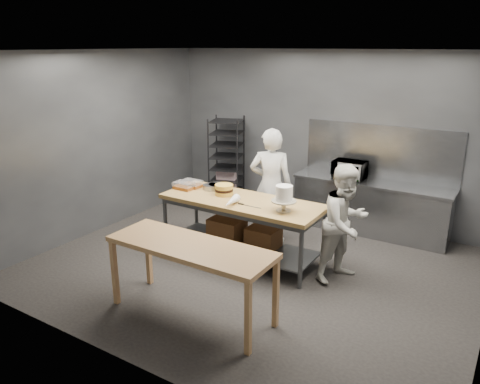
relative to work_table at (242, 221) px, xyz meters
The scene contains 16 objects.
ground 0.69m from the work_table, 32.78° to the right, with size 6.00×6.00×0.00m, color black.
back_wall 2.50m from the work_table, 82.09° to the left, with size 6.00×0.04×3.00m, color #4C4F54.
work_table is the anchor object (origin of this frame).
near_counter 1.70m from the work_table, 78.63° to the right, with size 2.00×0.70×0.90m.
back_counter 2.38m from the work_table, 56.27° to the left, with size 2.60×0.60×0.90m.
splashback_panel 2.74m from the work_table, 59.90° to the left, with size 2.60×0.02×0.90m, color slate.
speed_rack 2.45m from the work_table, 128.85° to the left, with size 0.79×0.82×1.75m.
chef_behind 0.87m from the work_table, 86.70° to the left, with size 0.68×0.44×1.85m, color silver.
chef_right 1.54m from the work_table, ahead, with size 0.78×0.61×1.61m, color silver.
microwave 2.23m from the work_table, 65.13° to the left, with size 0.54×0.37×0.30m, color black.
frosted_cake_stand 0.96m from the work_table, 11.02° to the right, with size 0.34×0.34×0.36m.
layer_cake 0.55m from the work_table, behind, with size 0.27×0.27×0.16m.
cake_pans 0.76m from the work_table, 162.36° to the left, with size 0.33×0.34×0.07m.
piping_bag 0.53m from the work_table, 85.40° to the right, with size 0.12×0.12×0.38m, color white.
offset_spatula 0.46m from the work_table, 45.68° to the right, with size 0.36×0.02×0.02m.
pastry_clamshells 1.09m from the work_table, behind, with size 0.35×0.36×0.11m.
Camera 1 is at (3.08, -5.28, 3.08)m, focal length 35.00 mm.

